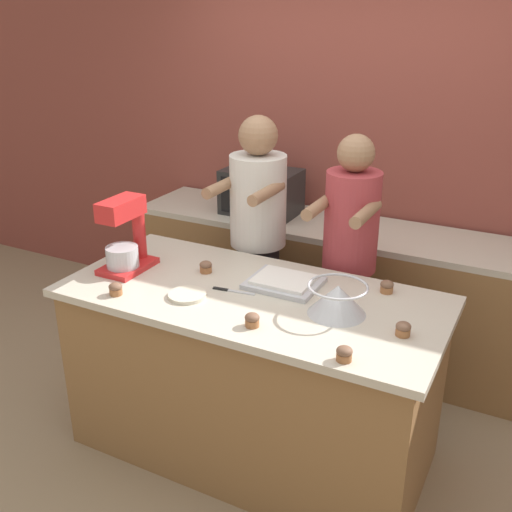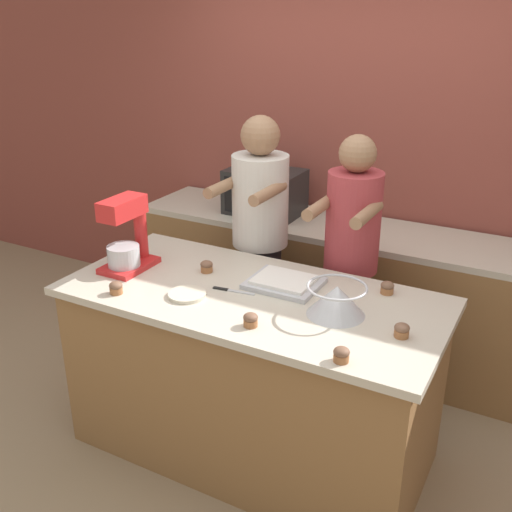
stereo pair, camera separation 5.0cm
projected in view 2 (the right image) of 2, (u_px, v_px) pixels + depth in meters
ground_plane at (252, 447)px, 3.29m from camera, size 16.00×16.00×0.00m
back_wall at (362, 150)px, 4.03m from camera, size 10.00×0.06×2.70m
island_counter at (252, 374)px, 3.11m from camera, size 1.89×0.89×0.94m
back_counter at (336, 289)px, 4.09m from camera, size 2.80×0.60×0.92m
person_left at (260, 249)px, 3.59m from camera, size 0.34×0.50×1.69m
person_right at (350, 271)px, 3.35m from camera, size 0.32×0.49×1.64m
stand_mixer at (127, 238)px, 3.14m from camera, size 0.20×0.30×0.39m
mixing_bowl at (336, 299)px, 2.70m from camera, size 0.28×0.28×0.14m
baking_tray at (284, 282)px, 3.00m from camera, size 0.35×0.29×0.04m
microwave_oven at (265, 192)px, 4.09m from camera, size 0.51×0.35×0.30m
small_plate at (187, 295)px, 2.90m from camera, size 0.19×0.19×0.02m
knife at (231, 291)px, 2.95m from camera, size 0.22×0.05×0.01m
cupcake_0 at (251, 320)px, 2.61m from camera, size 0.07×0.07×0.06m
cupcake_1 at (116, 288)px, 2.91m from camera, size 0.07×0.07×0.06m
cupcake_2 at (387, 288)px, 2.91m from camera, size 0.07×0.07×0.06m
cupcake_3 at (207, 266)px, 3.15m from camera, size 0.07×0.07×0.06m
cupcake_4 at (402, 330)px, 2.53m from camera, size 0.07×0.07×0.06m
cupcake_5 at (341, 354)px, 2.35m from camera, size 0.07×0.07×0.06m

